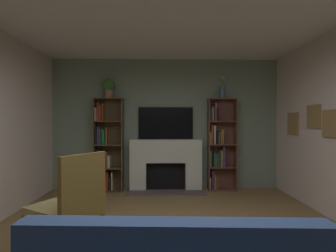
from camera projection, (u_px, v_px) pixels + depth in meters
name	position (u px, v px, depth m)	size (l,w,h in m)	color
wall_back_accent	(166.00, 124.00, 5.68)	(4.92, 0.06, 2.77)	gray
fireplace	(166.00, 163.00, 5.53)	(1.59, 0.55, 1.06)	white
tv	(166.00, 123.00, 5.62)	(1.15, 0.06, 0.67)	black
bookshelf_left	(106.00, 150.00, 5.51)	(0.59, 0.31, 1.92)	brown
bookshelf_right	(219.00, 145.00, 5.59)	(0.59, 0.27, 1.92)	brown
potted_plant	(109.00, 87.00, 5.46)	(0.25, 0.25, 0.40)	#A36E56
vase_with_flowers	(222.00, 91.00, 5.52)	(0.12, 0.12, 0.47)	#466A8E
armchair	(71.00, 203.00, 2.85)	(0.86, 0.84, 1.09)	brown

